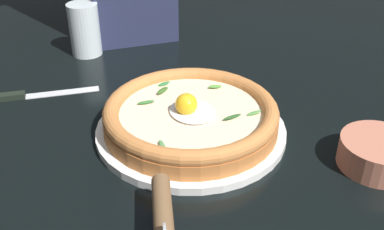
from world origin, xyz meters
TOP-DOWN VIEW (x-y plane):
  - ground_plane at (0.00, 0.00)m, footprint 2.40×2.40m
  - pizza_plate at (-0.02, -0.00)m, footprint 0.29×0.29m
  - pizza at (-0.02, -0.00)m, footprint 0.26×0.26m
  - side_bowl at (-0.21, -0.19)m, footprint 0.11×0.11m
  - pizza_cutter at (-0.21, 0.13)m, footprint 0.16×0.07m
  - table_knife at (0.22, 0.21)m, footprint 0.07×0.21m
  - drinking_glass at (0.34, 0.05)m, footprint 0.06×0.06m

SIDE VIEW (x-z plane):
  - ground_plane at x=0.00m, z-range -0.03..0.00m
  - table_knife at x=0.22m, z-range 0.00..0.01m
  - pizza_plate at x=-0.02m, z-range 0.00..0.01m
  - side_bowl at x=-0.21m, z-range 0.00..0.04m
  - pizza at x=-0.02m, z-range 0.00..0.06m
  - pizza_cutter at x=-0.21m, z-range 0.00..0.08m
  - drinking_glass at x=0.34m, z-range -0.01..0.10m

